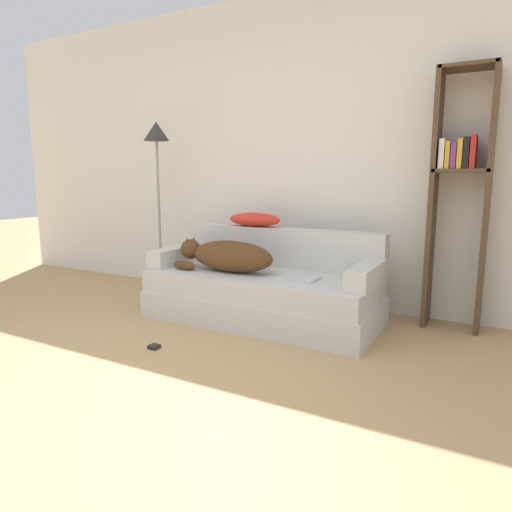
# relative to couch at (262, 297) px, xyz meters

# --- Properties ---
(ground_plane) EXTENTS (20.00, 20.00, 0.00)m
(ground_plane) POSITION_rel_couch_xyz_m (-0.09, -1.90, -0.19)
(ground_plane) COLOR tan
(wall_back) EXTENTS (7.08, 0.06, 2.70)m
(wall_back) POSITION_rel_couch_xyz_m (-0.09, 0.72, 1.16)
(wall_back) COLOR silver
(wall_back) RESTS_ON ground_plane
(couch) EXTENTS (1.82, 0.80, 0.38)m
(couch) POSITION_rel_couch_xyz_m (0.00, 0.00, 0.00)
(couch) COLOR silver
(couch) RESTS_ON ground_plane
(couch_backrest) EXTENTS (1.78, 0.15, 0.32)m
(couch_backrest) POSITION_rel_couch_xyz_m (0.00, 0.33, 0.36)
(couch_backrest) COLOR silver
(couch_backrest) RESTS_ON couch
(couch_arm_left) EXTENTS (0.15, 0.61, 0.15)m
(couch_arm_left) POSITION_rel_couch_xyz_m (-0.83, -0.01, 0.27)
(couch_arm_left) COLOR silver
(couch_arm_left) RESTS_ON couch
(couch_arm_right) EXTENTS (0.15, 0.61, 0.15)m
(couch_arm_right) POSITION_rel_couch_xyz_m (0.83, -0.01, 0.27)
(couch_arm_right) COLOR silver
(couch_arm_right) RESTS_ON couch
(dog) EXTENTS (0.84, 0.29, 0.25)m
(dog) POSITION_rel_couch_xyz_m (-0.27, -0.08, 0.32)
(dog) COLOR #513319
(dog) RESTS_ON couch
(laptop) EXTENTS (0.29, 0.21, 0.02)m
(laptop) POSITION_rel_couch_xyz_m (0.34, -0.07, 0.20)
(laptop) COLOR silver
(laptop) RESTS_ON couch
(throw_pillow) EXTENTS (0.48, 0.22, 0.12)m
(throw_pillow) POSITION_rel_couch_xyz_m (-0.25, 0.33, 0.58)
(throw_pillow) COLOR red
(throw_pillow) RESTS_ON couch_backrest
(bookshelf) EXTENTS (0.40, 0.26, 1.89)m
(bookshelf) POSITION_rel_couch_xyz_m (1.33, 0.54, 0.87)
(bookshelf) COLOR #4C3823
(bookshelf) RESTS_ON ground_plane
(floor_lamp) EXTENTS (0.24, 0.24, 1.64)m
(floor_lamp) POSITION_rel_couch_xyz_m (-1.28, 0.31, 1.16)
(floor_lamp) COLOR gray
(floor_lamp) RESTS_ON ground_plane
(power_adapter) EXTENTS (0.06, 0.06, 0.02)m
(power_adapter) POSITION_rel_couch_xyz_m (-0.34, -0.89, -0.18)
(power_adapter) COLOR black
(power_adapter) RESTS_ON ground_plane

